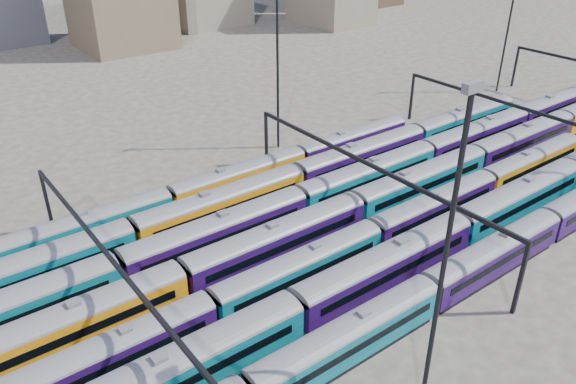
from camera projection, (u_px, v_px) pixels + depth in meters
ground at (297, 252)px, 61.28m from camera, size 500.00×500.00×0.00m
rake_0 at (548, 222)px, 61.96m from camera, size 118.62×2.89×4.87m
rake_1 at (386, 263)px, 54.55m from camera, size 111.16×3.25×5.49m
rake_2 at (212, 307)px, 49.42m from camera, size 118.61×2.89×4.87m
rake_3 at (278, 238)px, 58.54m from camera, size 154.64×3.23×5.45m
rake_4 at (368, 174)px, 71.52m from camera, size 154.46×3.22×5.44m
rake_5 at (132, 233)px, 59.32m from camera, size 132.46×3.23×5.45m
rake_6 at (88, 225)px, 61.37m from camera, size 97.90×2.87×4.82m
gantry_1 at (111, 267)px, 47.45m from camera, size 0.35×40.35×8.03m
gantry_2 at (367, 172)px, 63.33m from camera, size 0.35×40.35×8.03m
gantry_3 at (521, 115)px, 79.21m from camera, size 0.35×40.35×8.03m
mast_2 at (445, 255)px, 36.53m from camera, size 1.40×0.50×25.60m
mast_3 at (278, 57)px, 79.37m from camera, size 1.40×0.50×25.60m
mast_5 at (510, 18)px, 103.03m from camera, size 1.40×0.50×25.60m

